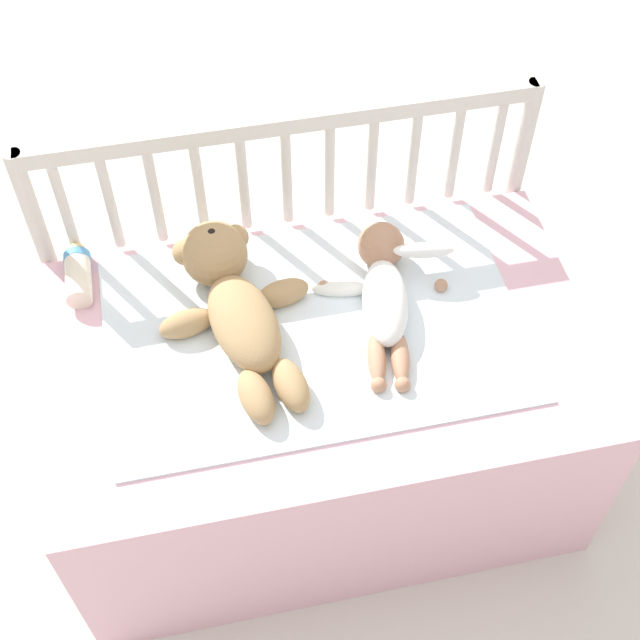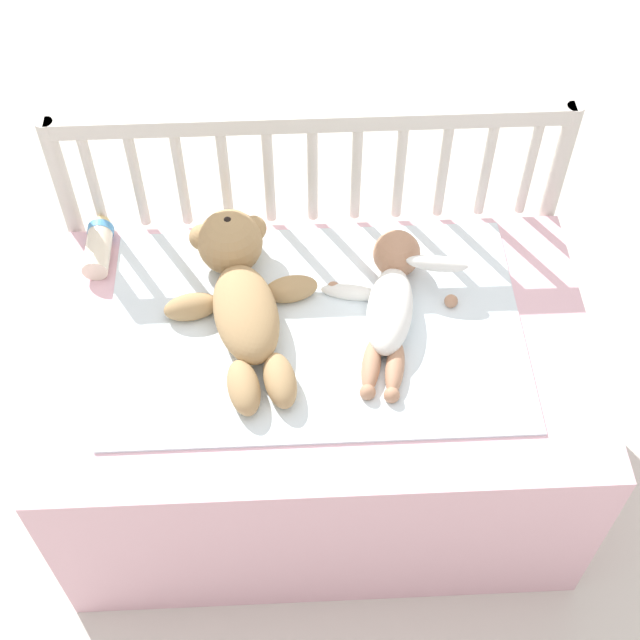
# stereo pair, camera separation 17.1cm
# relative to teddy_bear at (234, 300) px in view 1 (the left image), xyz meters

# --- Properties ---
(ground_plane) EXTENTS (12.00, 12.00, 0.00)m
(ground_plane) POSITION_rel_teddy_bear_xyz_m (0.15, -0.11, -0.54)
(ground_plane) COLOR silver
(crib_mattress) EXTENTS (1.08, 0.66, 0.49)m
(crib_mattress) POSITION_rel_teddy_bear_xyz_m (0.15, -0.11, -0.30)
(crib_mattress) COLOR #EDB7C6
(crib_mattress) RESTS_ON ground_plane
(crib_rail) EXTENTS (1.08, 0.04, 0.78)m
(crib_rail) POSITION_rel_teddy_bear_xyz_m (0.15, 0.25, 0.01)
(crib_rail) COLOR beige
(crib_rail) RESTS_ON ground_plane
(blanket) EXTENTS (0.82, 0.54, 0.01)m
(blanket) POSITION_rel_teddy_bear_xyz_m (0.15, -0.06, -0.05)
(blanket) COLOR white
(blanket) RESTS_ON crib_mattress
(teddy_bear) EXTENTS (0.32, 0.47, 0.14)m
(teddy_bear) POSITION_rel_teddy_bear_xyz_m (0.00, 0.00, 0.00)
(teddy_bear) COLOR tan
(teddy_bear) RESTS_ON crib_mattress
(baby) EXTENTS (0.30, 0.39, 0.10)m
(baby) POSITION_rel_teddy_bear_xyz_m (0.30, -0.02, -0.01)
(baby) COLOR white
(baby) RESTS_ON crib_mattress
(baby_bottle) EXTENTS (0.06, 0.16, 0.06)m
(baby_bottle) POSITION_rel_teddy_bear_xyz_m (-0.30, 0.16, -0.03)
(baby_bottle) COLOR #F4E5CC
(baby_bottle) RESTS_ON crib_mattress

